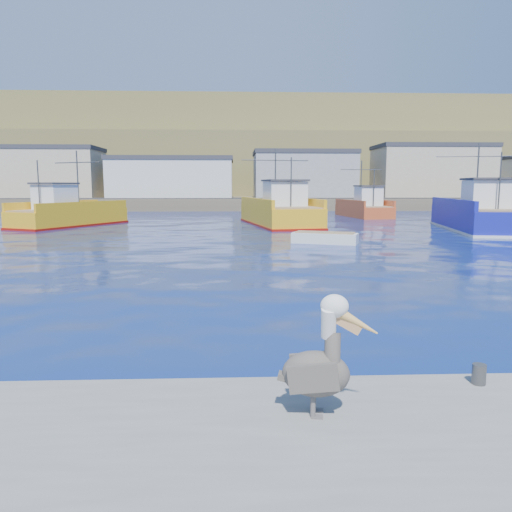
{
  "coord_description": "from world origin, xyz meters",
  "views": [
    {
      "loc": [
        -0.55,
        -10.23,
        3.38
      ],
      "look_at": [
        0.06,
        4.35,
        1.33
      ],
      "focal_mm": 35.0,
      "sensor_mm": 36.0,
      "label": 1
    }
  ],
  "objects": [
    {
      "name": "trawler_blue",
      "position": [
        18.36,
        27.34,
        1.15
      ],
      "size": [
        6.9,
        13.9,
        6.77
      ],
      "color": "#171D99",
      "rests_on": "ground"
    },
    {
      "name": "skiff_mid",
      "position": [
        4.77,
        18.99,
        0.27
      ],
      "size": [
        4.05,
        2.63,
        0.83
      ],
      "color": "silver",
      "rests_on": "ground"
    },
    {
      "name": "pelican",
      "position": [
        0.5,
        -4.27,
        1.17
      ],
      "size": [
        1.27,
        0.66,
        1.56
      ],
      "color": "#595451",
      "rests_on": "dock"
    },
    {
      "name": "ground",
      "position": [
        0.0,
        0.0,
        0.0
      ],
      "size": [
        260.0,
        260.0,
        0.0
      ],
      "primitive_type": "plane",
      "color": "#06114F",
      "rests_on": "ground"
    },
    {
      "name": "skiff_far",
      "position": [
        24.37,
        39.75,
        0.28
      ],
      "size": [
        3.74,
        3.82,
        0.86
      ],
      "color": "silver",
      "rests_on": "ground"
    },
    {
      "name": "boat_orange",
      "position": [
        13.67,
        44.14,
        1.07
      ],
      "size": [
        4.77,
        9.49,
        6.19
      ],
      "color": "#CB4F23",
      "rests_on": "ground"
    },
    {
      "name": "far_shore",
      "position": [
        0.0,
        109.2,
        8.98
      ],
      "size": [
        200.0,
        81.0,
        24.0
      ],
      "color": "brown",
      "rests_on": "ground"
    },
    {
      "name": "trawler_yellow_a",
      "position": [
        -14.74,
        32.79,
        1.02
      ],
      "size": [
        8.08,
        11.38,
        6.46
      ],
      "color": "#F0AA17",
      "rests_on": "ground"
    },
    {
      "name": "trawler_yellow_b",
      "position": [
        3.33,
        33.08,
        1.13
      ],
      "size": [
        6.56,
        13.43,
        6.71
      ],
      "color": "#F0AA17",
      "rests_on": "ground"
    },
    {
      "name": "dock_bollards",
      "position": [
        0.6,
        -3.4,
        0.65
      ],
      "size": [
        36.2,
        0.2,
        0.3
      ],
      "color": "#4C4C4C",
      "rests_on": "dock"
    }
  ]
}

